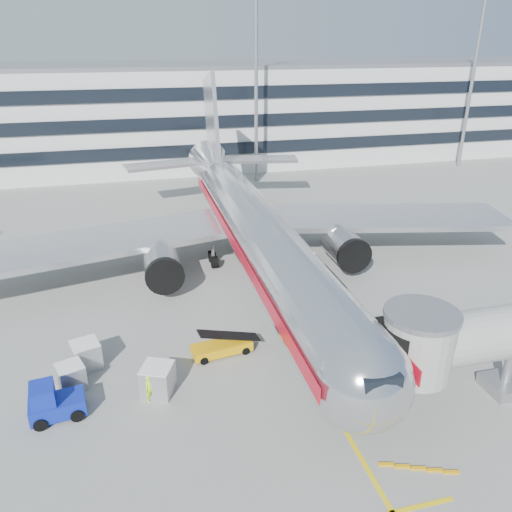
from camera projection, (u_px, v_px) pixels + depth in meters
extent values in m
plane|color=gray|center=(294.00, 342.00, 34.48)|extent=(180.00, 180.00, 0.00)
cube|color=yellow|center=(258.00, 279.00, 43.35)|extent=(0.25, 70.00, 0.01)
cylinder|color=silver|center=(264.00, 243.00, 39.89)|extent=(5.00, 36.00, 5.00)
sphere|color=silver|center=(362.00, 380.00, 23.91)|extent=(5.00, 5.00, 5.00)
cone|color=silver|center=(214.00, 169.00, 60.06)|extent=(5.00, 10.00, 5.00)
cube|color=black|center=(378.00, 380.00, 22.13)|extent=(1.80, 1.20, 0.90)
cube|color=#B7B7BC|center=(379.00, 217.00, 48.02)|extent=(24.95, 12.07, 0.50)
cube|color=#B7B7BC|center=(99.00, 242.00, 42.16)|extent=(24.95, 12.07, 0.50)
cylinder|color=#99999E|center=(345.00, 247.00, 44.27)|extent=(3.00, 4.20, 3.00)
cylinder|color=#99999E|center=(163.00, 266.00, 40.66)|extent=(3.00, 4.20, 3.00)
cylinder|color=black|center=(354.00, 256.00, 42.49)|extent=(3.10, 0.50, 3.10)
cylinder|color=black|center=(165.00, 276.00, 38.89)|extent=(3.10, 0.50, 3.10)
cube|color=#B7B7BC|center=(212.00, 131.00, 58.73)|extent=(0.45, 9.39, 13.72)
cube|color=#B7B7BC|center=(256.00, 159.00, 61.94)|extent=(10.41, 4.94, 0.35)
cube|color=#B7B7BC|center=(167.00, 164.00, 59.46)|extent=(10.41, 4.94, 0.35)
cylinder|color=gray|center=(340.00, 407.00, 27.01)|extent=(0.24, 0.24, 1.80)
cylinder|color=black|center=(340.00, 414.00, 27.19)|extent=(0.35, 0.90, 0.90)
cylinder|color=gray|center=(280.00, 248.00, 47.22)|extent=(0.30, 0.30, 2.00)
cylinder|color=gray|center=(213.00, 255.00, 45.78)|extent=(0.30, 0.30, 2.00)
cube|color=red|center=(294.00, 237.00, 40.33)|extent=(0.06, 38.00, 0.90)
cube|color=red|center=(233.00, 242.00, 39.20)|extent=(0.06, 38.00, 0.90)
cylinder|color=#A8A8A3|center=(418.00, 345.00, 26.63)|extent=(3.80, 3.80, 3.40)
cylinder|color=gray|center=(422.00, 314.00, 25.87)|extent=(4.00, 4.00, 0.30)
cube|color=black|center=(396.00, 349.00, 26.34)|extent=(1.40, 2.60, 2.60)
cylinder|color=gray|center=(508.00, 368.00, 29.10)|extent=(0.56, 0.56, 3.20)
cube|color=gray|center=(504.00, 385.00, 29.60)|extent=(2.20, 2.20, 0.70)
cylinder|color=black|center=(491.00, 388.00, 29.40)|extent=(0.35, 0.70, 0.70)
cube|color=silver|center=(186.00, 115.00, 82.93)|extent=(150.00, 24.00, 15.00)
cube|color=black|center=(197.00, 150.00, 73.60)|extent=(150.00, 0.30, 1.80)
cube|color=black|center=(196.00, 123.00, 72.00)|extent=(150.00, 0.30, 1.80)
cube|color=black|center=(194.00, 94.00, 70.39)|extent=(150.00, 0.30, 1.80)
cube|color=gray|center=(183.00, 65.00, 79.80)|extent=(150.00, 24.00, 0.60)
cylinder|color=gray|center=(256.00, 91.00, 68.53)|extent=(0.50, 0.50, 25.00)
cylinder|color=gray|center=(471.00, 86.00, 76.20)|extent=(0.50, 0.50, 25.00)
cube|color=#DD9C09|center=(222.00, 347.00, 32.95)|extent=(4.11, 1.99, 0.63)
cube|color=black|center=(221.00, 337.00, 32.62)|extent=(4.24, 1.58, 1.38)
cylinder|color=black|center=(198.00, 350.00, 33.06)|extent=(0.57, 0.33, 0.54)
cylinder|color=black|center=(204.00, 360.00, 32.00)|extent=(0.57, 0.33, 0.54)
cylinder|color=black|center=(239.00, 341.00, 34.07)|extent=(0.57, 0.33, 0.54)
cylinder|color=black|center=(245.00, 351.00, 33.01)|extent=(0.57, 0.33, 0.54)
cube|color=#0E219B|center=(58.00, 406.00, 27.44)|extent=(3.12, 2.05, 0.94)
cube|color=#0E219B|center=(42.00, 395.00, 26.85)|extent=(1.45, 1.72, 1.15)
cube|color=black|center=(41.00, 390.00, 26.70)|extent=(1.32, 1.50, 0.10)
cylinder|color=black|center=(40.00, 406.00, 27.91)|extent=(0.77, 0.41, 0.73)
cylinder|color=black|center=(40.00, 424.00, 26.58)|extent=(0.77, 0.41, 0.73)
cylinder|color=black|center=(75.00, 398.00, 28.56)|extent=(0.77, 0.41, 0.73)
cylinder|color=black|center=(77.00, 415.00, 27.23)|extent=(0.77, 0.41, 0.73)
cube|color=#A9ACB0|center=(71.00, 377.00, 29.66)|extent=(1.90, 1.90, 1.53)
cube|color=white|center=(69.00, 366.00, 29.34)|extent=(1.90, 1.90, 0.06)
cube|color=#A9ACB0|center=(86.00, 355.00, 31.53)|extent=(2.06, 2.06, 1.70)
cube|color=white|center=(84.00, 344.00, 31.18)|extent=(2.06, 2.06, 0.06)
cube|color=#A9ACB0|center=(158.00, 380.00, 29.20)|extent=(2.25, 2.25, 1.77)
cube|color=white|center=(157.00, 367.00, 28.84)|extent=(2.25, 2.25, 0.07)
imported|color=#C0FF1A|center=(150.00, 388.00, 28.51)|extent=(0.77, 0.71, 1.76)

